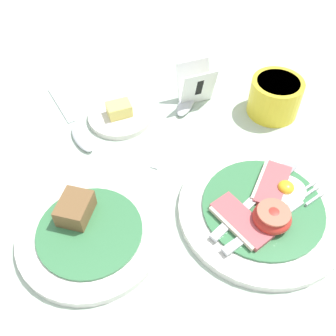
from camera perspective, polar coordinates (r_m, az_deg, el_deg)
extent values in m
plane|color=#B7CCB7|center=(0.56, 7.40, -7.29)|extent=(3.00, 3.00, 0.00)
cylinder|color=silver|center=(0.57, 13.58, -6.20)|extent=(0.24, 0.24, 0.01)
cylinder|color=#3D7F4C|center=(0.57, 13.72, -5.75)|extent=(0.17, 0.17, 0.00)
cube|color=#BC5156|center=(0.59, 14.98, -2.37)|extent=(0.08, 0.09, 0.01)
cube|color=beige|center=(0.59, 13.49, -1.84)|extent=(0.05, 0.07, 0.01)
cube|color=#BC5156|center=(0.54, 10.62, -7.47)|extent=(0.07, 0.09, 0.01)
cube|color=beige|center=(0.53, 9.40, -8.37)|extent=(0.05, 0.08, 0.01)
ellipsoid|color=red|center=(0.54, 14.86, -6.94)|extent=(0.05, 0.05, 0.03)
cylinder|color=#DB664C|center=(0.53, 15.11, -6.21)|extent=(0.04, 0.04, 0.00)
ellipsoid|color=white|center=(0.59, 16.15, -3.10)|extent=(0.07, 0.06, 0.01)
ellipsoid|color=yellow|center=(0.58, 16.76, -2.67)|extent=(0.02, 0.02, 0.01)
cube|color=silver|center=(0.54, 12.46, -8.91)|extent=(0.10, 0.06, 0.00)
cube|color=silver|center=(0.58, 17.66, -5.06)|extent=(0.03, 0.03, 0.00)
cube|color=silver|center=(0.60, 20.56, -3.79)|extent=(0.04, 0.02, 0.00)
cube|color=silver|center=(0.60, 19.99, -3.30)|extent=(0.04, 0.02, 0.00)
cube|color=silver|center=(0.60, 19.44, -2.82)|extent=(0.04, 0.02, 0.00)
cube|color=silver|center=(0.55, 10.17, -6.65)|extent=(0.09, 0.07, 0.00)
cube|color=#9EA0A5|center=(0.60, 15.59, -1.30)|extent=(0.07, 0.06, 0.00)
cylinder|color=silver|center=(0.55, -11.20, -9.36)|extent=(0.20, 0.20, 0.01)
cylinder|color=#3D7F4C|center=(0.54, -11.32, -8.92)|extent=(0.14, 0.14, 0.00)
cube|color=brown|center=(0.54, -13.33, -5.73)|extent=(0.06, 0.06, 0.03)
cylinder|color=yellow|center=(0.71, 15.23, 9.91)|extent=(0.09, 0.09, 0.06)
cylinder|color=white|center=(0.69, 15.71, 11.70)|extent=(0.07, 0.07, 0.01)
cylinder|color=silver|center=(0.70, -6.98, 7.46)|extent=(0.11, 0.11, 0.01)
cube|color=#F4E06B|center=(0.68, -7.11, 8.45)|extent=(0.05, 0.04, 0.02)
cube|color=white|center=(0.70, 4.48, 11.41)|extent=(0.06, 0.03, 0.07)
cube|color=white|center=(0.72, 3.71, 12.53)|extent=(0.06, 0.03, 0.07)
cube|color=black|center=(0.69, 4.57, 11.56)|extent=(0.01, 0.01, 0.04)
cube|color=silver|center=(0.74, -15.30, 8.93)|extent=(0.05, 0.10, 0.01)
ellipsoid|color=silver|center=(0.67, -12.32, 4.26)|extent=(0.05, 0.07, 0.01)
cube|color=silver|center=(0.64, -0.35, 3.44)|extent=(0.06, 0.10, 0.01)
ellipsoid|color=silver|center=(0.71, 2.54, 9.30)|extent=(0.06, 0.07, 0.01)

